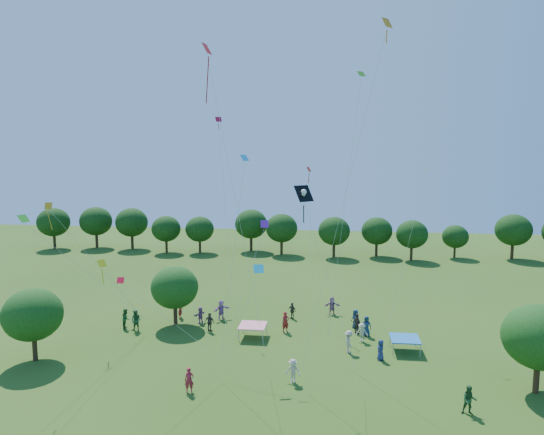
% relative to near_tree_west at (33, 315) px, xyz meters
% --- Properties ---
extents(near_tree_west, '(4.28, 4.28, 5.45)m').
position_rel_near_tree_west_xyz_m(near_tree_west, '(0.00, 0.00, 0.00)').
color(near_tree_west, '#422B19').
rests_on(near_tree_west, ground).
extents(near_tree_north, '(4.19, 4.19, 5.35)m').
position_rel_near_tree_west_xyz_m(near_tree_north, '(7.88, 8.66, -0.06)').
color(near_tree_north, '#422B19').
rests_on(near_tree_north, ground).
extents(near_tree_east, '(4.54, 4.54, 5.77)m').
position_rel_near_tree_west_xyz_m(near_tree_east, '(34.82, -0.56, 0.21)').
color(near_tree_east, '#422B19').
rests_on(near_tree_east, ground).
extents(treeline, '(88.01, 8.77, 6.77)m').
position_rel_near_tree_west_xyz_m(treeline, '(15.99, 41.31, 0.57)').
color(treeline, '#422B19').
rests_on(treeline, ground).
extents(tent_red_stripe, '(2.20, 2.20, 1.10)m').
position_rel_near_tree_west_xyz_m(tent_red_stripe, '(15.26, 6.52, -2.48)').
color(tent_red_stripe, red).
rests_on(tent_red_stripe, ground).
extents(tent_blue, '(2.20, 2.20, 1.10)m').
position_rel_near_tree_west_xyz_m(tent_blue, '(27.43, 5.13, -2.48)').
color(tent_blue, '#1B67B2').
rests_on(tent_blue, ground).
extents(crowd_person_0, '(0.51, 0.82, 1.56)m').
position_rel_near_tree_west_xyz_m(crowd_person_0, '(25.42, 3.29, -2.73)').
color(crowd_person_0, navy).
rests_on(crowd_person_0, ground).
extents(crowd_person_1, '(0.43, 0.63, 1.63)m').
position_rel_near_tree_west_xyz_m(crowd_person_1, '(7.74, 10.51, -2.70)').
color(crowd_person_1, maroon).
rests_on(crowd_person_1, ground).
extents(crowd_person_2, '(0.65, 0.95, 1.75)m').
position_rel_near_tree_west_xyz_m(crowd_person_2, '(3.81, 7.36, -2.64)').
color(crowd_person_2, '#255627').
rests_on(crowd_person_2, ground).
extents(crowd_person_3, '(1.06, 0.60, 1.53)m').
position_rel_near_tree_west_xyz_m(crowd_person_3, '(24.24, 6.77, -2.75)').
color(crowd_person_3, '#BAB495').
rests_on(crowd_person_3, ground).
extents(crowd_person_4, '(0.96, 0.85, 1.51)m').
position_rel_near_tree_west_xyz_m(crowd_person_4, '(18.10, 11.71, -2.76)').
color(crowd_person_4, '#413C34').
rests_on(crowd_person_4, ground).
extents(crowd_person_5, '(1.66, 0.84, 1.70)m').
position_rel_near_tree_west_xyz_m(crowd_person_5, '(21.80, 13.34, -2.67)').
color(crowd_person_5, '#8A507D').
rests_on(crowd_person_5, ground).
extents(crowd_person_6, '(0.85, 0.47, 1.72)m').
position_rel_near_tree_west_xyz_m(crowd_person_6, '(24.69, 8.10, -2.66)').
color(crowd_person_6, navy).
rests_on(crowd_person_6, ground).
extents(crowd_person_7, '(0.80, 0.74, 1.81)m').
position_rel_near_tree_west_xyz_m(crowd_person_7, '(17.85, 8.10, -2.61)').
color(crowd_person_7, maroon).
rests_on(crowd_person_7, ground).
extents(crowd_person_8, '(0.89, 0.53, 1.74)m').
position_rel_near_tree_west_xyz_m(crowd_person_8, '(29.86, -3.81, -2.65)').
color(crowd_person_8, '#225125').
rests_on(crowd_person_8, ground).
extents(crowd_person_9, '(1.14, 0.70, 1.63)m').
position_rel_near_tree_west_xyz_m(crowd_person_9, '(19.26, -1.12, -2.70)').
color(crowd_person_9, '#BFB099').
rests_on(crowd_person_9, ground).
extents(crowd_person_10, '(0.98, 1.12, 1.76)m').
position_rel_near_tree_west_xyz_m(crowd_person_10, '(23.93, 8.47, -2.63)').
color(crowd_person_10, '#433835').
rests_on(crowd_person_10, ground).
extents(crowd_person_11, '(1.65, 1.62, 1.83)m').
position_rel_near_tree_west_xyz_m(crowd_person_11, '(11.62, 10.64, -2.60)').
color(crowd_person_11, '#AA66AF').
rests_on(crowd_person_11, ground).
extents(crowd_person_12, '(0.91, 0.89, 1.68)m').
position_rel_near_tree_west_xyz_m(crowd_person_12, '(23.87, 9.87, -2.68)').
color(crowd_person_12, navy).
rests_on(crowd_person_12, ground).
extents(crowd_person_13, '(0.70, 0.55, 1.63)m').
position_rel_near_tree_west_xyz_m(crowd_person_13, '(12.78, -3.30, -2.70)').
color(crowd_person_13, maroon).
rests_on(crowd_person_13, ground).
extents(crowd_person_14, '(0.95, 0.56, 1.86)m').
position_rel_near_tree_west_xyz_m(crowd_person_14, '(5.00, 6.75, -2.59)').
color(crowd_person_14, '#24542E').
rests_on(crowd_person_14, ground).
extents(crowd_person_15, '(0.72, 1.22, 1.75)m').
position_rel_near_tree_west_xyz_m(crowd_person_15, '(23.13, 4.39, -2.64)').
color(crowd_person_15, '#B09D8D').
rests_on(crowd_person_15, ground).
extents(crowd_person_16, '(1.06, 0.79, 1.65)m').
position_rel_near_tree_west_xyz_m(crowd_person_16, '(11.35, 7.47, -2.69)').
color(crowd_person_16, '#443D36').
rests_on(crowd_person_16, ground).
extents(crowd_person_17, '(1.09, 1.49, 1.51)m').
position_rel_near_tree_west_xyz_m(crowd_person_17, '(9.97, 9.39, -2.76)').
color(crowd_person_17, '#8B528C').
rests_on(crowd_person_17, ground).
extents(pirate_kite, '(4.28, 2.34, 11.87)m').
position_rel_near_tree_west_xyz_m(pirate_kite, '(19.91, -0.52, 8.96)').
color(pirate_kite, black).
extents(red_high_kite, '(4.10, 0.85, 21.06)m').
position_rel_near_tree_west_xyz_m(red_high_kite, '(13.97, 0.06, 15.12)').
color(red_high_kite, red).
extents(small_kite_0, '(4.79, 5.37, 6.85)m').
position_rel_near_tree_west_xyz_m(small_kite_0, '(10.84, -4.80, 2.79)').
color(small_kite_0, red).
extents(small_kite_1, '(4.89, 2.66, 21.14)m').
position_rel_near_tree_west_xyz_m(small_kite_1, '(23.44, -3.66, 13.84)').
color(small_kite_1, orange).
extents(small_kite_2, '(2.11, 3.72, 5.72)m').
position_rel_near_tree_west_xyz_m(small_kite_2, '(4.09, 3.49, 2.58)').
color(small_kite_2, gold).
extents(small_kite_3, '(3.83, 10.52, 10.10)m').
position_rel_near_tree_west_xyz_m(small_kite_3, '(3.14, -1.89, 5.68)').
color(small_kite_3, '#1E8A19').
extents(small_kite_4, '(1.98, 0.61, 13.85)m').
position_rel_near_tree_west_xyz_m(small_kite_4, '(15.68, -1.07, 8.28)').
color(small_kite_4, '#1281BD').
extents(small_kite_5, '(2.91, 3.46, 9.16)m').
position_rel_near_tree_west_xyz_m(small_kite_5, '(16.46, 1.87, 5.24)').
color(small_kite_5, purple).
extents(small_kite_6, '(2.89, 0.87, 12.85)m').
position_rel_near_tree_west_xyz_m(small_kite_6, '(28.68, 9.17, 7.47)').
color(small_kite_6, white).
extents(small_kite_7, '(2.42, 2.53, 6.22)m').
position_rel_near_tree_west_xyz_m(small_kite_7, '(16.49, 0.63, 3.21)').
color(small_kite_7, '#0C8CB6').
extents(small_kite_8, '(1.82, 1.88, 17.43)m').
position_rel_near_tree_west_xyz_m(small_kite_8, '(11.22, 13.24, 11.20)').
color(small_kite_8, red).
extents(small_kite_9, '(0.83, 1.35, 12.76)m').
position_rel_near_tree_west_xyz_m(small_kite_9, '(19.60, 12.67, 7.77)').
color(small_kite_9, red).
extents(small_kite_10, '(2.72, 9.04, 10.77)m').
position_rel_near_tree_west_xyz_m(small_kite_10, '(3.87, -0.63, 5.88)').
color(small_kite_10, orange).
extents(small_kite_11, '(2.36, 0.94, 19.61)m').
position_rel_near_tree_west_xyz_m(small_kite_11, '(23.01, 3.35, 12.02)').
color(small_kite_11, '#2D7C16').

